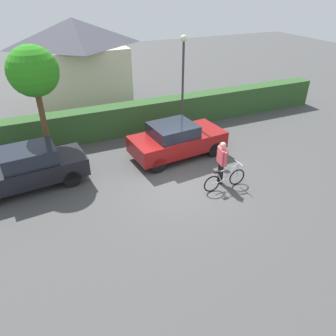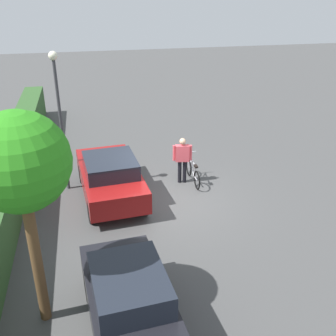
{
  "view_description": "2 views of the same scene",
  "coord_description": "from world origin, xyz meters",
  "px_view_note": "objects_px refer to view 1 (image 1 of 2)",
  "views": [
    {
      "loc": [
        -4.69,
        -9.18,
        6.66
      ],
      "look_at": [
        -0.66,
        -0.1,
        0.75
      ],
      "focal_mm": 34.27,
      "sensor_mm": 36.0,
      "label": 1
    },
    {
      "loc": [
        -11.32,
        2.37,
        6.73
      ],
      "look_at": [
        0.47,
        -0.05,
        0.96
      ],
      "focal_mm": 43.13,
      "sensor_mm": 36.0,
      "label": 2
    }
  ],
  "objects_px": {
    "person_rider": "(222,160)",
    "street_lamp": "(183,77)",
    "parked_car_near": "(26,169)",
    "parked_car_far": "(177,140)",
    "tree_kerbside": "(33,73)",
    "bicycle": "(225,179)"
  },
  "relations": [
    {
      "from": "person_rider",
      "to": "street_lamp",
      "type": "distance_m",
      "value": 4.47
    },
    {
      "from": "parked_car_far",
      "to": "person_rider",
      "type": "distance_m",
      "value": 2.64
    },
    {
      "from": "parked_car_far",
      "to": "street_lamp",
      "type": "distance_m",
      "value": 2.78
    },
    {
      "from": "bicycle",
      "to": "street_lamp",
      "type": "xyz_separation_m",
      "value": [
        0.39,
        4.37,
        2.61
      ]
    },
    {
      "from": "bicycle",
      "to": "street_lamp",
      "type": "height_order",
      "value": "street_lamp"
    },
    {
      "from": "bicycle",
      "to": "tree_kerbside",
      "type": "xyz_separation_m",
      "value": [
        -5.55,
        4.75,
        3.3
      ]
    },
    {
      "from": "parked_car_far",
      "to": "street_lamp",
      "type": "xyz_separation_m",
      "value": [
        0.93,
        1.42,
        2.2
      ]
    },
    {
      "from": "person_rider",
      "to": "street_lamp",
      "type": "xyz_separation_m",
      "value": [
        0.34,
        3.99,
        1.99
      ]
    },
    {
      "from": "tree_kerbside",
      "to": "street_lamp",
      "type": "bearing_deg",
      "value": -3.68
    },
    {
      "from": "bicycle",
      "to": "tree_kerbside",
      "type": "relative_size",
      "value": 0.37
    },
    {
      "from": "parked_car_near",
      "to": "bicycle",
      "type": "height_order",
      "value": "parked_car_near"
    },
    {
      "from": "bicycle",
      "to": "street_lamp",
      "type": "relative_size",
      "value": 0.37
    },
    {
      "from": "person_rider",
      "to": "tree_kerbside",
      "type": "bearing_deg",
      "value": 142.02
    },
    {
      "from": "street_lamp",
      "to": "tree_kerbside",
      "type": "height_order",
      "value": "street_lamp"
    },
    {
      "from": "bicycle",
      "to": "person_rider",
      "type": "distance_m",
      "value": 0.73
    },
    {
      "from": "street_lamp",
      "to": "person_rider",
      "type": "bearing_deg",
      "value": -94.91
    },
    {
      "from": "parked_car_near",
      "to": "parked_car_far",
      "type": "bearing_deg",
      "value": -0.09
    },
    {
      "from": "person_rider",
      "to": "parked_car_near",
      "type": "bearing_deg",
      "value": 158.57
    },
    {
      "from": "parked_car_near",
      "to": "parked_car_far",
      "type": "height_order",
      "value": "parked_car_near"
    },
    {
      "from": "parked_car_near",
      "to": "bicycle",
      "type": "distance_m",
      "value": 7.17
    },
    {
      "from": "parked_car_near",
      "to": "bicycle",
      "type": "bearing_deg",
      "value": -24.4
    },
    {
      "from": "parked_car_far",
      "to": "street_lamp",
      "type": "relative_size",
      "value": 0.88
    }
  ]
}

